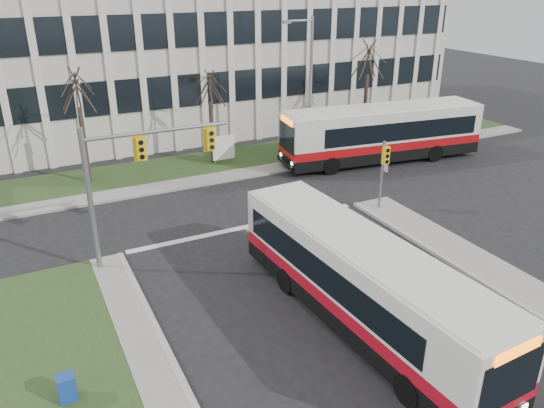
{
  "coord_description": "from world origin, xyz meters",
  "views": [
    {
      "loc": [
        -9.52,
        -13.66,
        11.52
      ],
      "look_at": [
        0.34,
        6.07,
        2.0
      ],
      "focal_mm": 35.0,
      "sensor_mm": 36.0,
      "label": 1
    }
  ],
  "objects": [
    {
      "name": "streetlight",
      "position": [
        8.03,
        16.2,
        5.19
      ],
      "size": [
        2.15,
        0.25,
        9.2
      ],
      "color": "slate",
      "rests_on": "ground"
    },
    {
      "name": "directory_sign",
      "position": [
        2.5,
        17.5,
        1.17
      ],
      "size": [
        1.5,
        0.12,
        2.0
      ],
      "color": "slate",
      "rests_on": "ground"
    },
    {
      "name": "ground",
      "position": [
        0.0,
        0.0,
        0.0
      ],
      "size": [
        120.0,
        120.0,
        0.0
      ],
      "primitive_type": "plane",
      "color": "black",
      "rests_on": "ground"
    },
    {
      "name": "building_lawn",
      "position": [
        5.0,
        18.0,
        0.06
      ],
      "size": [
        44.0,
        5.0,
        0.12
      ],
      "primitive_type": "cube",
      "color": "#2A441D",
      "rests_on": "ground"
    },
    {
      "name": "office_building",
      "position": [
        5.0,
        30.0,
        6.0
      ],
      "size": [
        40.0,
        16.0,
        12.0
      ],
      "primitive_type": "cube",
      "color": "beige",
      "rests_on": "ground"
    },
    {
      "name": "tree_right",
      "position": [
        14.0,
        18.0,
        5.91
      ],
      "size": [
        1.8,
        1.8,
        8.25
      ],
      "color": "#42352B",
      "rests_on": "ground"
    },
    {
      "name": "signal_pole_far",
      "position": [
        7.2,
        15.4,
        2.5
      ],
      "size": [
        0.34,
        0.39,
        3.8
      ],
      "color": "slate",
      "rests_on": "ground"
    },
    {
      "name": "mast_arm_signal",
      "position": [
        -5.62,
        7.16,
        4.26
      ],
      "size": [
        6.11,
        0.38,
        6.2
      ],
      "color": "slate",
      "rests_on": "ground"
    },
    {
      "name": "bus_cross",
      "position": [
        12.27,
        13.61,
        1.81
      ],
      "size": [
        13.8,
        4.57,
        3.61
      ],
      "primitive_type": null,
      "rotation": [
        0.0,
        0.0,
        -1.69
      ],
      "color": "silver",
      "rests_on": "ground"
    },
    {
      "name": "sidewalk_cross",
      "position": [
        5.0,
        15.2,
        0.07
      ],
      "size": [
        44.0,
        1.6,
        0.14
      ],
      "primitive_type": "cube",
      "color": "#9E9B93",
      "rests_on": "ground"
    },
    {
      "name": "newspaper_box_blue",
      "position": [
        -9.5,
        -0.27,
        0.47
      ],
      "size": [
        0.52,
        0.47,
        0.95
      ],
      "primitive_type": "cube",
      "rotation": [
        0.0,
        0.0,
        0.04
      ],
      "color": "#153F96",
      "rests_on": "ground"
    },
    {
      "name": "tree_mid",
      "position": [
        2.0,
        18.2,
        4.88
      ],
      "size": [
        1.8,
        1.8,
        6.82
      ],
      "color": "#42352B",
      "rests_on": "ground"
    },
    {
      "name": "signal_pole_near",
      "position": [
        7.2,
        6.9,
        2.5
      ],
      "size": [
        0.34,
        0.39,
        3.8
      ],
      "color": "slate",
      "rests_on": "ground"
    },
    {
      "name": "tree_left",
      "position": [
        -6.0,
        18.0,
        5.51
      ],
      "size": [
        1.8,
        1.8,
        7.7
      ],
      "color": "#42352B",
      "rests_on": "ground"
    },
    {
      "name": "bus_main",
      "position": [
        0.35,
        -0.86,
        1.62
      ],
      "size": [
        3.24,
        12.25,
        3.24
      ],
      "primitive_type": null,
      "rotation": [
        0.0,
        0.0,
        0.05
      ],
      "color": "silver",
      "rests_on": "ground"
    }
  ]
}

